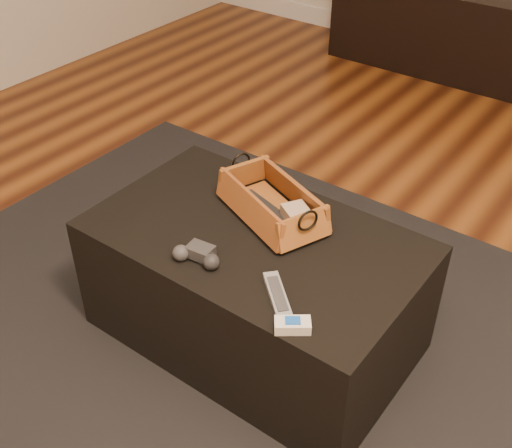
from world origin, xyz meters
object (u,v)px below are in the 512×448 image
Objects in this scene: media_cabinet at (441,28)px; ottoman at (255,287)px; wicker_basket at (272,204)px; cream_gadget at (293,325)px; game_controller at (198,255)px; tv_remote at (265,208)px; silver_remote at (278,296)px.

media_cabinet is 1.28× the size of ottoman.
media_cabinet is at bearing 100.72° from wicker_basket.
ottoman is at bearing -79.41° from media_cabinet.
media_cabinet is at bearing 105.71° from cream_gadget.
wicker_basket is 2.76× the size of game_controller.
cream_gadget is at bearing -39.66° from ottoman.
cream_gadget is at bearing -74.29° from media_cabinet.
wicker_basket reaches higher than ottoman.
game_controller is 1.51× the size of cream_gadget.
wicker_basket is at bearing 97.59° from ottoman.
ottoman is (0.47, -2.51, -0.03)m from media_cabinet.
ottoman is at bearing -54.03° from tv_remote.
cream_gadget is (0.32, -0.36, -0.03)m from wicker_basket.
silver_remote is (0.23, -0.30, -0.03)m from wicker_basket.
media_cabinet is 2.56m from ottoman.
wicker_basket is at bearing 30.87° from tv_remote.
game_controller is 0.93× the size of silver_remote.
media_cabinet is at bearing 100.59° from ottoman.
game_controller is at bearing -77.04° from tv_remote.
cream_gadget is (0.78, -2.77, 0.20)m from media_cabinet.
wicker_basket reaches higher than game_controller.
tv_remote and cream_gadget have the same top height.
tv_remote is 0.03m from wicker_basket.
cream_gadget is (0.31, -0.26, 0.23)m from ottoman.
game_controller is (0.42, -2.71, 0.20)m from media_cabinet.
tv_remote is (0.43, -2.41, 0.21)m from media_cabinet.
wicker_basket is 2.56× the size of silver_remote.
tv_remote reaches higher than silver_remote.
ottoman is 10.01× the size of cream_gadget.
cream_gadget is at bearing -30.01° from tv_remote.
media_cabinet is 7.82× the size of silver_remote.
media_cabinet is 6.44× the size of tv_remote.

